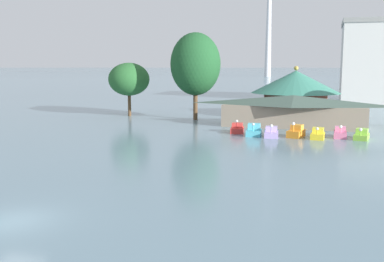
# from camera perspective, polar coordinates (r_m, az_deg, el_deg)

# --- Properties ---
(ground_plane) EXTENTS (2000.00, 2000.00, 0.00)m
(ground_plane) POSITION_cam_1_polar(r_m,az_deg,el_deg) (25.71, -21.55, -10.51)
(ground_plane) COLOR slate
(pedal_boat_red) EXTENTS (1.76, 2.55, 1.66)m
(pedal_boat_red) POSITION_cam_1_polar(r_m,az_deg,el_deg) (54.03, 5.71, 0.28)
(pedal_boat_red) COLOR red
(pedal_boat_red) RESTS_ON ground
(pedal_boat_cyan) EXTENTS (1.83, 2.64, 1.57)m
(pedal_boat_cyan) POSITION_cam_1_polar(r_m,az_deg,el_deg) (52.06, 7.79, 0.01)
(pedal_boat_cyan) COLOR #4CB7CC
(pedal_boat_cyan) RESTS_ON ground
(pedal_boat_lavender) EXTENTS (1.77, 2.55, 1.56)m
(pedal_boat_lavender) POSITION_cam_1_polar(r_m,az_deg,el_deg) (51.35, 9.95, -0.22)
(pedal_boat_lavender) COLOR #B299D8
(pedal_boat_lavender) RESTS_ON ground
(pedal_boat_orange) EXTENTS (2.00, 2.87, 1.79)m
(pedal_boat_orange) POSITION_cam_1_polar(r_m,az_deg,el_deg) (51.89, 12.97, -0.13)
(pedal_boat_orange) COLOR orange
(pedal_boat_orange) RESTS_ON ground
(pedal_boat_yellow) EXTENTS (1.54, 2.87, 1.38)m
(pedal_boat_yellow) POSITION_cam_1_polar(r_m,az_deg,el_deg) (51.49, 15.54, -0.40)
(pedal_boat_yellow) COLOR yellow
(pedal_boat_yellow) RESTS_ON ground
(pedal_boat_pink) EXTENTS (1.38, 2.75, 1.51)m
(pedal_boat_pink) POSITION_cam_1_polar(r_m,az_deg,el_deg) (52.90, 18.14, -0.25)
(pedal_boat_pink) COLOR pink
(pedal_boat_pink) RESTS_ON ground
(pedal_boat_lime) EXTENTS (1.86, 2.92, 1.35)m
(pedal_boat_lime) POSITION_cam_1_polar(r_m,az_deg,el_deg) (52.47, 20.55, -0.48)
(pedal_boat_lime) COLOR #8CCC3F
(pedal_boat_lime) RESTS_ON ground
(boathouse) EXTENTS (19.39, 5.95, 4.10)m
(boathouse) POSITION_cam_1_polar(r_m,az_deg,el_deg) (60.05, 12.64, 2.56)
(boathouse) COLOR gray
(boathouse) RESTS_ON ground
(green_roof_pavilion) EXTENTS (13.69, 13.69, 7.78)m
(green_roof_pavilion) POSITION_cam_1_polar(r_m,az_deg,el_deg) (72.37, 12.89, 5.10)
(green_roof_pavilion) COLOR brown
(green_roof_pavilion) RESTS_ON ground
(shoreline_tree_tall_left) EXTENTS (6.35, 6.35, 8.28)m
(shoreline_tree_tall_left) POSITION_cam_1_polar(r_m,az_deg,el_deg) (71.13, -7.93, 6.46)
(shoreline_tree_tall_left) COLOR brown
(shoreline_tree_tall_left) RESTS_ON ground
(shoreline_tree_mid) EXTENTS (7.23, 7.23, 12.56)m
(shoreline_tree_mid) POSITION_cam_1_polar(r_m,az_deg,el_deg) (65.80, 0.44, 8.40)
(shoreline_tree_mid) COLOR brown
(shoreline_tree_mid) RESTS_ON ground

